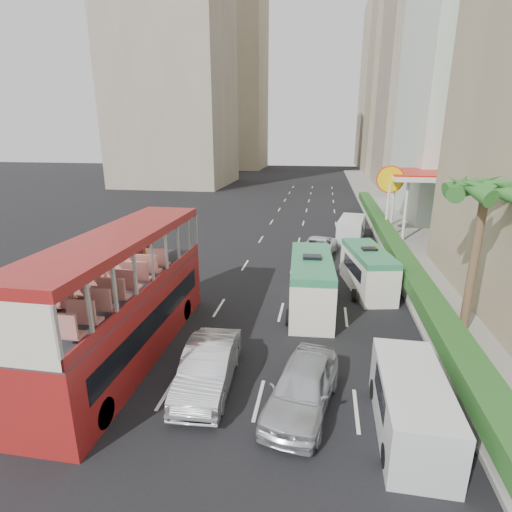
% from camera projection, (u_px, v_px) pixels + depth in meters
% --- Properties ---
extents(ground_plane, '(200.00, 200.00, 0.00)m').
position_uv_depth(ground_plane, '(277.00, 368.00, 15.24)').
color(ground_plane, black).
rests_on(ground_plane, ground).
extents(double_decker_bus, '(2.50, 11.00, 5.06)m').
position_uv_depth(double_decker_bus, '(124.00, 297.00, 15.44)').
color(double_decker_bus, maroon).
rests_on(double_decker_bus, ground).
extents(car_silver_lane_a, '(1.88, 4.77, 1.54)m').
position_uv_depth(car_silver_lane_a, '(209.00, 386.00, 14.16)').
color(car_silver_lane_a, silver).
rests_on(car_silver_lane_a, ground).
extents(car_silver_lane_b, '(2.69, 4.88, 1.57)m').
position_uv_depth(car_silver_lane_b, '(302.00, 407.00, 13.06)').
color(car_silver_lane_b, silver).
rests_on(car_silver_lane_b, ground).
extents(van_asset, '(3.11, 5.10, 1.32)m').
position_uv_depth(van_asset, '(317.00, 256.00, 29.09)').
color(van_asset, silver).
rests_on(van_asset, ground).
extents(minibus_near, '(2.37, 6.16, 2.68)m').
position_uv_depth(minibus_near, '(311.00, 284.00, 20.05)').
color(minibus_near, silver).
rests_on(minibus_near, ground).
extents(minibus_far, '(2.81, 5.60, 2.37)m').
position_uv_depth(minibus_far, '(368.00, 270.00, 22.55)').
color(minibus_far, silver).
rests_on(minibus_far, ground).
extents(panel_van_near, '(1.88, 4.61, 1.84)m').
position_uv_depth(panel_van_near, '(411.00, 406.00, 11.74)').
color(panel_van_near, silver).
rests_on(panel_van_near, ground).
extents(panel_van_far, '(2.62, 4.96, 1.89)m').
position_uv_depth(panel_van_far, '(351.00, 229.00, 33.15)').
color(panel_van_far, silver).
rests_on(panel_van_far, ground).
extents(sidewalk, '(6.00, 120.00, 0.18)m').
position_uv_depth(sidewalk, '(403.00, 228.00, 37.35)').
color(sidewalk, '#99968C').
rests_on(sidewalk, ground).
extents(kerb_wall, '(0.30, 44.00, 1.00)m').
position_uv_depth(kerb_wall, '(391.00, 254.00, 27.25)').
color(kerb_wall, silver).
rests_on(kerb_wall, sidewalk).
extents(hedge, '(1.10, 44.00, 0.70)m').
position_uv_depth(hedge, '(392.00, 242.00, 27.00)').
color(hedge, '#2D6626').
rests_on(hedge, kerb_wall).
extents(palm_tree, '(0.36, 0.36, 6.40)m').
position_uv_depth(palm_tree, '(474.00, 263.00, 16.78)').
color(palm_tree, brown).
rests_on(palm_tree, sidewalk).
extents(shell_station, '(6.50, 8.00, 5.50)m').
position_uv_depth(shell_station, '(423.00, 204.00, 34.52)').
color(shell_station, silver).
rests_on(shell_station, ground).
extents(tower_mid, '(16.00, 16.00, 50.00)m').
position_uv_depth(tower_mid, '(444.00, 19.00, 59.69)').
color(tower_mid, tan).
rests_on(tower_mid, ground).
extents(tower_far_a, '(14.00, 14.00, 44.00)m').
position_uv_depth(tower_far_a, '(405.00, 66.00, 83.35)').
color(tower_far_a, tan).
rests_on(tower_far_a, ground).
extents(tower_far_b, '(14.00, 14.00, 40.00)m').
position_uv_depth(tower_far_b, '(388.00, 88.00, 104.67)').
color(tower_far_b, tan).
rests_on(tower_far_b, ground).
extents(tower_left_a, '(18.00, 18.00, 52.00)m').
position_uv_depth(tower_left_a, '(169.00, 18.00, 63.21)').
color(tower_left_a, tan).
rests_on(tower_left_a, ground).
extents(tower_left_b, '(16.00, 16.00, 46.00)m').
position_uv_depth(tower_left_b, '(231.00, 71.00, 96.76)').
color(tower_left_b, tan).
rests_on(tower_left_b, ground).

